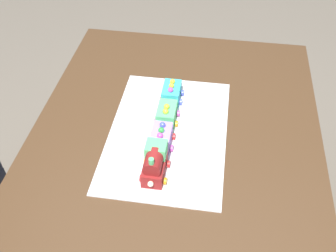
# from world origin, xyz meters

# --- Properties ---
(dining_table) EXTENTS (1.40, 1.00, 0.74)m
(dining_table) POSITION_xyz_m (0.00, 0.00, 0.63)
(dining_table) COLOR #4C331E
(dining_table) RESTS_ON ground
(cake_board) EXTENTS (0.60, 0.40, 0.00)m
(cake_board) POSITION_xyz_m (0.06, 0.03, 0.74)
(cake_board) COLOR silver
(cake_board) RESTS_ON dining_table
(cake_locomotive) EXTENTS (0.14, 0.08, 0.12)m
(cake_locomotive) POSITION_xyz_m (-0.12, 0.04, 0.79)
(cake_locomotive) COLOR maroon
(cake_locomotive) RESTS_ON cake_board
(cake_car_hopper_lavender) EXTENTS (0.10, 0.08, 0.07)m
(cake_car_hopper_lavender) POSITION_xyz_m (0.01, 0.04, 0.77)
(cake_car_hopper_lavender) COLOR #AD84E0
(cake_car_hopper_lavender) RESTS_ON cake_board
(cake_car_tanker_mint_green) EXTENTS (0.10, 0.08, 0.07)m
(cake_car_tanker_mint_green) POSITION_xyz_m (0.13, 0.04, 0.77)
(cake_car_tanker_mint_green) COLOR #59CC7A
(cake_car_tanker_mint_green) RESTS_ON cake_board
(cake_car_gondola_turquoise) EXTENTS (0.10, 0.08, 0.07)m
(cake_car_gondola_turquoise) POSITION_xyz_m (0.24, 0.04, 0.77)
(cake_car_gondola_turquoise) COLOR #38B7C6
(cake_car_gondola_turquoise) RESTS_ON cake_board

